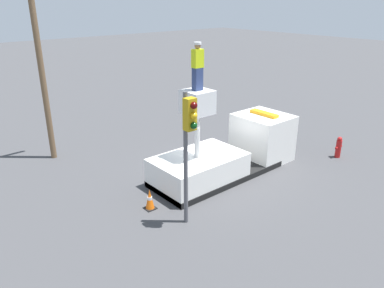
# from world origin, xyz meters

# --- Properties ---
(ground_plane) EXTENTS (120.00, 120.00, 0.00)m
(ground_plane) POSITION_xyz_m (0.00, 0.00, 0.00)
(ground_plane) COLOR #424244
(bucket_truck) EXTENTS (6.87, 2.38, 3.90)m
(bucket_truck) POSITION_xyz_m (0.74, 0.00, 0.85)
(bucket_truck) COLOR black
(bucket_truck) RESTS_ON ground
(worker) EXTENTS (0.40, 0.26, 1.75)m
(worker) POSITION_xyz_m (-1.13, 0.00, 4.77)
(worker) COLOR navy
(worker) RESTS_ON bucket_truck
(traffic_light_pole) EXTENTS (0.34, 0.57, 4.51)m
(traffic_light_pole) POSITION_xyz_m (-3.24, -2.01, 3.20)
(traffic_light_pole) COLOR #515156
(traffic_light_pole) RESTS_ON ground
(fire_hydrant) EXTENTS (0.50, 0.26, 1.03)m
(fire_hydrant) POSITION_xyz_m (5.78, -2.28, 0.50)
(fire_hydrant) COLOR red
(fire_hydrant) RESTS_ON ground
(traffic_cone_rear) EXTENTS (0.40, 0.40, 0.77)m
(traffic_cone_rear) POSITION_xyz_m (-3.69, -0.36, 0.37)
(traffic_cone_rear) COLOR black
(traffic_cone_rear) RESTS_ON ground
(utility_pole) EXTENTS (2.20, 0.26, 8.51)m
(utility_pole) POSITION_xyz_m (-4.54, 6.47, 4.58)
(utility_pole) COLOR brown
(utility_pole) RESTS_ON ground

